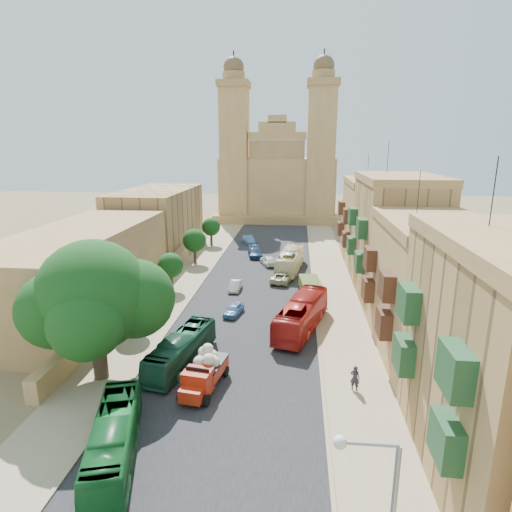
% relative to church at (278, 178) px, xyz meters
% --- Properties ---
extents(ground, '(260.00, 260.00, 0.00)m').
position_rel_church_xyz_m(ground, '(0.00, -78.61, -9.52)').
color(ground, brown).
extents(road_surface, '(14.00, 140.00, 0.01)m').
position_rel_church_xyz_m(road_surface, '(0.00, -48.61, -9.51)').
color(road_surface, black).
rests_on(road_surface, ground).
extents(sidewalk_east, '(5.00, 140.00, 0.01)m').
position_rel_church_xyz_m(sidewalk_east, '(9.50, -48.61, -9.51)').
color(sidewalk_east, '#978363').
rests_on(sidewalk_east, ground).
extents(sidewalk_west, '(5.00, 140.00, 0.01)m').
position_rel_church_xyz_m(sidewalk_west, '(-9.50, -48.61, -9.51)').
color(sidewalk_west, '#978363').
rests_on(sidewalk_west, ground).
extents(kerb_east, '(0.25, 140.00, 0.12)m').
position_rel_church_xyz_m(kerb_east, '(7.00, -48.61, -9.46)').
color(kerb_east, '#978363').
rests_on(kerb_east, ground).
extents(kerb_west, '(0.25, 140.00, 0.12)m').
position_rel_church_xyz_m(kerb_west, '(-7.00, -48.61, -9.46)').
color(kerb_west, '#978363').
rests_on(kerb_west, ground).
extents(townhouse_b, '(9.00, 14.00, 14.90)m').
position_rel_church_xyz_m(townhouse_b, '(15.95, -67.61, -3.86)').
color(townhouse_b, '#A27B49').
rests_on(townhouse_b, ground).
extents(townhouse_c, '(9.00, 14.00, 17.40)m').
position_rel_church_xyz_m(townhouse_c, '(15.95, -53.61, -2.61)').
color(townhouse_c, '#AC834E').
rests_on(townhouse_c, ground).
extents(townhouse_d, '(9.00, 14.00, 15.90)m').
position_rel_church_xyz_m(townhouse_d, '(15.95, -39.61, -3.36)').
color(townhouse_d, '#A27B49').
rests_on(townhouse_d, ground).
extents(west_wall, '(1.00, 40.00, 1.80)m').
position_rel_church_xyz_m(west_wall, '(-12.50, -58.61, -8.62)').
color(west_wall, '#A27B49').
rests_on(west_wall, ground).
extents(west_building_low, '(10.00, 28.00, 8.40)m').
position_rel_church_xyz_m(west_building_low, '(-18.00, -60.61, -5.32)').
color(west_building_low, olive).
rests_on(west_building_low, ground).
extents(west_building_mid, '(10.00, 22.00, 10.00)m').
position_rel_church_xyz_m(west_building_mid, '(-18.00, -34.61, -4.52)').
color(west_building_mid, '#AC834E').
rests_on(west_building_mid, ground).
extents(church, '(28.00, 22.50, 36.30)m').
position_rel_church_xyz_m(church, '(0.00, 0.00, 0.00)').
color(church, '#A27B49').
rests_on(church, ground).
extents(ficus_tree, '(10.57, 9.73, 10.57)m').
position_rel_church_xyz_m(ficus_tree, '(-9.41, -74.61, -3.27)').
color(ficus_tree, '#35271A').
rests_on(ficus_tree, ground).
extents(street_tree_a, '(2.98, 2.98, 4.58)m').
position_rel_church_xyz_m(street_tree_a, '(-10.00, -66.61, -6.46)').
color(street_tree_a, '#35271A').
rests_on(street_tree_a, ground).
extents(street_tree_b, '(3.01, 3.01, 4.63)m').
position_rel_church_xyz_m(street_tree_b, '(-10.00, -54.61, -6.42)').
color(street_tree_b, '#35271A').
rests_on(street_tree_b, ground).
extents(street_tree_c, '(3.39, 3.39, 5.21)m').
position_rel_church_xyz_m(street_tree_c, '(-10.00, -42.61, -6.03)').
color(street_tree_c, '#35271A').
rests_on(street_tree_c, ground).
extents(street_tree_d, '(3.15, 3.15, 4.85)m').
position_rel_church_xyz_m(street_tree_d, '(-10.00, -30.61, -6.27)').
color(street_tree_d, '#35271A').
rests_on(street_tree_d, ground).
extents(red_truck, '(2.88, 5.57, 3.11)m').
position_rel_church_xyz_m(red_truck, '(-1.45, -75.34, -8.15)').
color(red_truck, '#B2240D').
rests_on(red_truck, ground).
extents(olive_pickup, '(2.70, 5.11, 2.02)m').
position_rel_church_xyz_m(olive_pickup, '(6.50, -55.27, -8.53)').
color(olive_pickup, '#47531F').
rests_on(olive_pickup, ground).
extents(bus_green_south, '(4.49, 9.35, 2.54)m').
position_rel_church_xyz_m(bus_green_south, '(-4.86, -82.81, -8.25)').
color(bus_green_south, '#156629').
rests_on(bus_green_south, ground).
extents(bus_green_north, '(3.91, 9.41, 2.55)m').
position_rel_church_xyz_m(bus_green_north, '(-4.00, -72.08, -8.24)').
color(bus_green_north, '#194D33').
rests_on(bus_green_north, ground).
extents(bus_red_east, '(5.42, 11.19, 3.04)m').
position_rel_church_xyz_m(bus_red_east, '(5.50, -64.44, -8.00)').
color(bus_red_east, '#AE1E18').
rests_on(bus_red_east, ground).
extents(bus_cream_east, '(3.92, 11.02, 3.00)m').
position_rel_church_xyz_m(bus_cream_east, '(4.00, -44.83, -8.01)').
color(bus_cream_east, beige).
rests_on(bus_cream_east, ground).
extents(car_blue_a, '(2.09, 3.65, 1.17)m').
position_rel_church_xyz_m(car_blue_a, '(-1.41, -61.54, -8.93)').
color(car_blue_a, '#4C81B9').
rests_on(car_blue_a, ground).
extents(car_white_a, '(1.27, 3.49, 1.14)m').
position_rel_church_xyz_m(car_white_a, '(-2.40, -53.86, -8.94)').
color(car_white_a, silver).
rests_on(car_white_a, ground).
extents(car_cream, '(3.41, 5.39, 1.39)m').
position_rel_church_xyz_m(car_cream, '(3.18, -50.02, -8.82)').
color(car_cream, '#C4BC89').
rests_on(car_cream, ground).
extents(car_dkblue, '(2.90, 5.21, 1.43)m').
position_rel_church_xyz_m(car_dkblue, '(-1.62, -37.86, -8.80)').
color(car_dkblue, navy).
rests_on(car_dkblue, ground).
extents(car_white_b, '(3.00, 4.39, 1.39)m').
position_rel_church_xyz_m(car_white_b, '(0.75, -42.34, -8.82)').
color(car_white_b, silver).
rests_on(car_white_b, ground).
extents(car_blue_b, '(2.74, 4.31, 1.34)m').
position_rel_church_xyz_m(car_blue_b, '(-3.70, -28.35, -8.85)').
color(car_blue_b, '#4379B8').
rests_on(car_blue_b, ground).
extents(pedestrian_a, '(0.81, 0.69, 1.89)m').
position_rel_church_xyz_m(pedestrian_a, '(9.23, -74.50, -8.57)').
color(pedestrian_a, '#25212A').
rests_on(pedestrian_a, ground).
extents(pedestrian_c, '(0.75, 1.08, 1.70)m').
position_rel_church_xyz_m(pedestrian_c, '(7.94, -59.76, -8.66)').
color(pedestrian_c, '#3E3E3F').
rests_on(pedestrian_c, ground).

